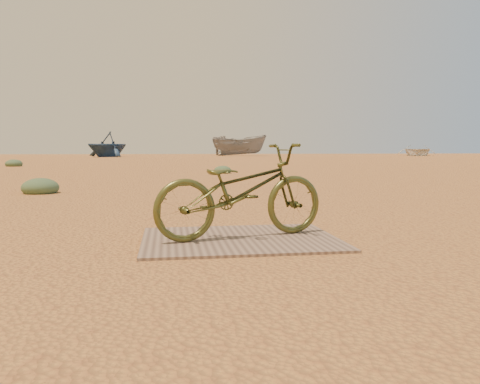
{
  "coord_description": "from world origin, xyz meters",
  "views": [
    {
      "loc": [
        -0.01,
        -3.64,
        0.78
      ],
      "look_at": [
        0.58,
        0.22,
        0.41
      ],
      "focal_mm": 35.0,
      "sensor_mm": 36.0,
      "label": 1
    }
  ],
  "objects": [
    {
      "name": "ground",
      "position": [
        0.0,
        0.0,
        0.0
      ],
      "size": [
        120.0,
        120.0,
        0.0
      ],
      "primitive_type": "plane",
      "color": "#BB803E",
      "rests_on": "ground"
    },
    {
      "name": "plywood_board",
      "position": [
        0.58,
        0.22,
        0.01
      ],
      "size": [
        1.64,
        1.25,
        0.02
      ],
      "primitive_type": "cube",
      "color": "#866D59",
      "rests_on": "ground"
    },
    {
      "name": "bicycle",
      "position": [
        0.6,
        0.24,
        0.42
      ],
      "size": [
        1.61,
        0.91,
        0.8
      ],
      "primitive_type": "imported",
      "rotation": [
        0.0,
        0.0,
        1.83
      ],
      "color": "#4A4E22",
      "rests_on": "plywood_board"
    },
    {
      "name": "boat_far_left",
      "position": [
        -5.27,
        39.35,
        1.13
      ],
      "size": [
        5.63,
        5.69,
        2.27
      ],
      "primitive_type": "imported",
      "rotation": [
        0.0,
        0.0,
        -0.72
      ],
      "color": "navy",
      "rests_on": "ground"
    },
    {
      "name": "boat_mid_right",
      "position": [
        7.23,
        43.56,
        1.07
      ],
      "size": [
        5.69,
        2.56,
        2.14
      ],
      "primitive_type": "imported",
      "rotation": [
        0.0,
        0.0,
        1.48
      ],
      "color": "gray",
      "rests_on": "ground"
    },
    {
      "name": "boat_far_right",
      "position": [
        25.62,
        41.7,
        0.56
      ],
      "size": [
        5.92,
        6.57,
        1.12
      ],
      "primitive_type": "imported",
      "rotation": [
        0.0,
        0.0,
        -0.48
      ],
      "color": "silver",
      "rests_on": "ground"
    },
    {
      "name": "kale_a",
      "position": [
        -2.21,
        4.87,
        0.0
      ],
      "size": [
        0.62,
        0.62,
        0.34
      ],
      "primitive_type": "ellipsoid",
      "color": "#496544",
      "rests_on": "ground"
    },
    {
      "name": "kale_b",
      "position": [
        1.67,
        10.82,
        0.0
      ],
      "size": [
        0.55,
        0.55,
        0.3
      ],
      "primitive_type": "ellipsoid",
      "color": "#496544",
      "rests_on": "ground"
    },
    {
      "name": "kale_c",
      "position": [
        -6.55,
        17.7,
        0.0
      ],
      "size": [
        0.7,
        0.7,
        0.39
      ],
      "primitive_type": "ellipsoid",
      "color": "#496544",
      "rests_on": "ground"
    }
  ]
}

